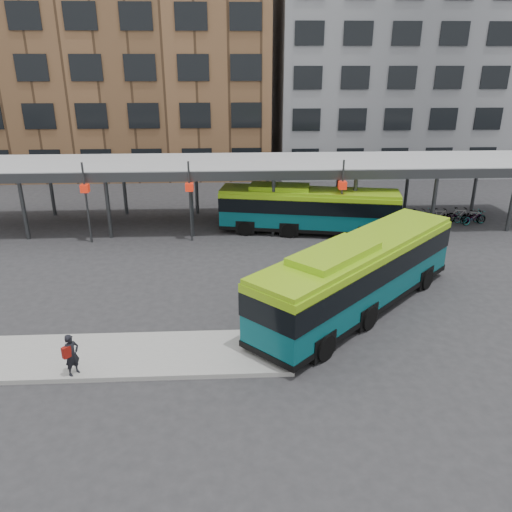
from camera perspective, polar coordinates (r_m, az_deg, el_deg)
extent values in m
plane|color=#28282B|center=(21.50, -1.05, -6.82)|extent=(120.00, 120.00, 0.00)
cube|color=gray|center=(19.49, -17.43, -10.85)|extent=(14.00, 3.00, 0.18)
cube|color=#999B9E|center=(32.52, -1.88, 10.51)|extent=(40.00, 6.00, 0.35)
cube|color=#383A3D|center=(29.61, -1.76, 9.12)|extent=(40.00, 0.15, 0.55)
cylinder|color=#383A3D|center=(33.00, -25.03, 4.91)|extent=(0.24, 0.24, 3.80)
cylinder|color=#383A3D|center=(37.52, -22.35, 7.13)|extent=(0.24, 0.24, 3.80)
cylinder|color=#383A3D|center=(31.46, -16.54, 5.32)|extent=(0.24, 0.24, 3.80)
cylinder|color=#383A3D|center=(36.17, -14.81, 7.54)|extent=(0.24, 0.24, 3.80)
cylinder|color=#383A3D|center=(30.66, -7.38, 5.63)|extent=(0.24, 0.24, 3.80)
cylinder|color=#383A3D|center=(35.49, -6.82, 7.84)|extent=(0.24, 0.24, 3.80)
cylinder|color=#383A3D|center=(30.67, 2.01, 5.80)|extent=(0.24, 0.24, 3.80)
cylinder|color=#383A3D|center=(35.49, 1.34, 7.99)|extent=(0.24, 0.24, 3.80)
cylinder|color=#383A3D|center=(31.49, 11.17, 5.82)|extent=(0.24, 0.24, 3.80)
cylinder|color=#383A3D|center=(36.20, 9.33, 7.98)|extent=(0.24, 0.24, 3.80)
cylinder|color=#383A3D|center=(33.05, 19.65, 5.71)|extent=(0.24, 0.24, 3.80)
cylinder|color=#383A3D|center=(37.57, 16.88, 7.83)|extent=(0.24, 0.24, 3.80)
cylinder|color=#383A3D|center=(35.25, 27.23, 5.50)|extent=(0.24, 0.24, 3.80)
cylinder|color=#383A3D|center=(39.52, 23.79, 7.58)|extent=(0.24, 0.24, 3.80)
cylinder|color=#383A3D|center=(30.84, -18.77, 5.71)|extent=(0.12, 0.12, 4.80)
cube|color=red|center=(30.62, -18.97, 7.33)|extent=(0.45, 0.45, 0.45)
cylinder|color=#383A3D|center=(29.76, -7.54, 6.13)|extent=(0.12, 0.12, 4.80)
cube|color=red|center=(29.54, -7.62, 7.82)|extent=(0.45, 0.45, 0.45)
cylinder|color=#383A3D|center=(30.38, 9.74, 6.33)|extent=(0.12, 0.12, 4.80)
cube|color=red|center=(30.16, 9.85, 7.97)|extent=(0.45, 0.45, 0.45)
cube|color=brown|center=(51.79, -14.45, 21.79)|extent=(26.00, 14.00, 22.00)
cube|color=slate|center=(53.54, 16.17, 20.53)|extent=(24.00, 14.00, 20.00)
cube|color=#074C53|center=(21.78, 11.77, -2.19)|extent=(10.40, 10.28, 2.52)
cube|color=black|center=(21.58, 11.87, -0.97)|extent=(10.48, 10.36, 0.96)
cube|color=#80B512|center=(21.28, 12.04, 1.17)|extent=(10.33, 10.20, 0.20)
cube|color=#80B512|center=(19.59, 9.02, 0.22)|extent=(4.15, 4.12, 0.35)
cube|color=black|center=(22.25, 11.55, -4.88)|extent=(10.49, 10.36, 0.24)
cylinder|color=black|center=(25.06, 18.82, -2.48)|extent=(0.93, 0.92, 1.01)
cylinder|color=black|center=(26.02, 13.94, -1.04)|extent=(0.93, 0.92, 1.01)
cylinder|color=black|center=(20.76, 12.68, -6.91)|extent=(0.93, 0.92, 1.01)
cylinder|color=black|center=(21.91, 7.14, -4.94)|extent=(0.93, 0.92, 1.01)
cylinder|color=black|center=(18.50, 7.81, -10.32)|extent=(0.93, 0.92, 1.01)
cylinder|color=black|center=(19.78, 1.94, -7.85)|extent=(0.93, 0.92, 1.01)
cube|color=#074C53|center=(31.36, 5.99, 5.20)|extent=(11.13, 4.33, 2.27)
cube|color=black|center=(31.24, 6.02, 6.00)|extent=(11.19, 4.39, 0.86)
cube|color=#80B512|center=(31.04, 6.08, 7.38)|extent=(11.11, 4.24, 0.18)
cube|color=#80B512|center=(31.12, 2.72, 7.85)|extent=(3.88, 2.30, 0.32)
cube|color=black|center=(31.67, 5.92, 3.42)|extent=(11.20, 4.39, 0.22)
cylinder|color=black|center=(30.70, 12.61, 2.47)|extent=(0.94, 0.44, 0.91)
cylinder|color=black|center=(32.80, 12.37, 3.72)|extent=(0.94, 0.44, 0.91)
cylinder|color=black|center=(30.66, 3.79, 2.94)|extent=(0.94, 0.44, 0.91)
cylinder|color=black|center=(32.77, 4.10, 4.16)|extent=(0.94, 0.44, 0.91)
cylinder|color=black|center=(30.97, -1.25, 3.17)|extent=(0.94, 0.44, 0.91)
cylinder|color=black|center=(33.06, -0.62, 4.37)|extent=(0.94, 0.44, 0.91)
imported|color=black|center=(18.24, -20.30, -10.54)|extent=(0.62, 0.65, 1.51)
cube|color=maroon|center=(18.05, -20.85, -10.22)|extent=(0.30, 0.32, 0.40)
imported|color=slate|center=(34.22, 17.09, 3.95)|extent=(1.67, 0.76, 0.85)
imported|color=slate|center=(34.85, 17.98, 4.33)|extent=(1.78, 0.67, 1.05)
imported|color=slate|center=(35.16, 18.72, 4.29)|extent=(1.89, 1.19, 0.94)
imported|color=slate|center=(35.52, 20.18, 4.35)|extent=(1.71, 0.51, 1.02)
imported|color=slate|center=(35.76, 21.34, 4.15)|extent=(1.63, 0.66, 0.84)
imported|color=slate|center=(36.08, 22.20, 4.35)|extent=(1.79, 0.59, 1.06)
imported|color=slate|center=(36.32, 23.27, 4.12)|extent=(1.70, 1.00, 0.84)
imported|color=slate|center=(36.34, 23.63, 4.14)|extent=(1.59, 0.65, 0.93)
imported|color=slate|center=(36.05, 23.68, 4.04)|extent=(1.95, 1.14, 0.97)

